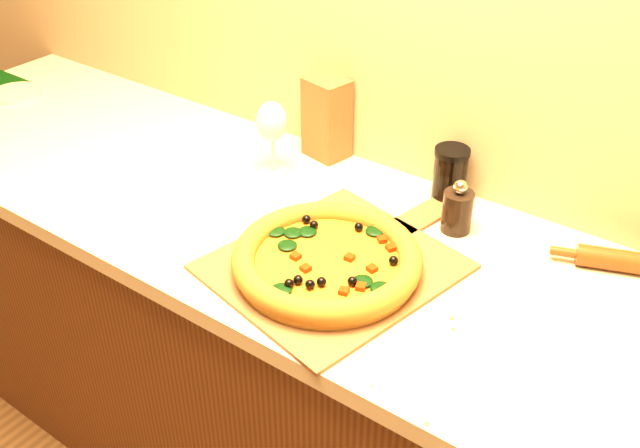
{
  "coord_description": "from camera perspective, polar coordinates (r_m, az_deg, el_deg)",
  "views": [
    {
      "loc": [
        0.66,
        0.41,
        1.77
      ],
      "look_at": [
        -0.04,
        1.38,
        0.96
      ],
      "focal_mm": 40.0,
      "sensor_mm": 36.0,
      "label": 1
    }
  ],
  "objects": [
    {
      "name": "side_plate",
      "position": [
        2.33,
        -23.17,
        9.58
      ],
      "size": [
        0.17,
        0.17,
        0.01
      ],
      "primitive_type": "cylinder",
      "rotation": [
        0.0,
        0.0,
        -0.15
      ],
      "color": "beige",
      "rests_on": "countertop"
    },
    {
      "name": "wine_glass",
      "position": [
        1.68,
        -3.88,
        8.04
      ],
      "size": [
        0.07,
        0.07,
        0.18
      ],
      "color": "silver",
      "rests_on": "countertop"
    },
    {
      "name": "dark_jar",
      "position": [
        1.63,
        10.36,
        3.98
      ],
      "size": [
        0.08,
        0.08,
        0.13
      ],
      "color": "black",
      "rests_on": "countertop"
    },
    {
      "name": "rolling_pin",
      "position": [
        1.53,
        23.95,
        -2.86
      ],
      "size": [
        0.31,
        0.13,
        0.04
      ],
      "rotation": [
        0.0,
        0.0,
        0.36
      ],
      "color": "#56260E",
      "rests_on": "countertop"
    },
    {
      "name": "pizza",
      "position": [
        1.39,
        0.55,
        -2.9
      ],
      "size": [
        0.37,
        0.37,
        0.05
      ],
      "color": "#B7842D",
      "rests_on": "pizza_peel"
    },
    {
      "name": "cabinet",
      "position": [
        1.81,
        1.94,
        -13.74
      ],
      "size": [
        2.8,
        0.65,
        0.86
      ],
      "primitive_type": "cube",
      "color": "#47210F",
      "rests_on": "ground"
    },
    {
      "name": "pepper_grinder",
      "position": [
        1.53,
        10.94,
        1.11
      ],
      "size": [
        0.06,
        0.06,
        0.12
      ],
      "color": "black",
      "rests_on": "countertop"
    },
    {
      "name": "paper_bag",
      "position": [
        1.77,
        0.54,
        8.46
      ],
      "size": [
        0.12,
        0.1,
        0.2
      ],
      "primitive_type": "cube",
      "rotation": [
        0.0,
        0.0,
        -0.2
      ],
      "color": "brown",
      "rests_on": "countertop"
    },
    {
      "name": "bottle_cap",
      "position": [
        1.53,
        -3.07,
        -0.35
      ],
      "size": [
        0.04,
        0.04,
        0.01
      ],
      "primitive_type": "cylinder",
      "rotation": [
        0.0,
        0.0,
        0.27
      ],
      "color": "black",
      "rests_on": "countertop"
    },
    {
      "name": "countertop",
      "position": [
        1.5,
        2.27,
        -2.13
      ],
      "size": [
        2.84,
        0.68,
        0.04
      ],
      "primitive_type": "cube",
      "color": "beige",
      "rests_on": "cabinet"
    },
    {
      "name": "pizza_peel",
      "position": [
        1.43,
        1.54,
        -3.13
      ],
      "size": [
        0.48,
        0.63,
        0.01
      ],
      "rotation": [
        0.0,
        0.0,
        -0.21
      ],
      "color": "brown",
      "rests_on": "countertop"
    }
  ]
}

